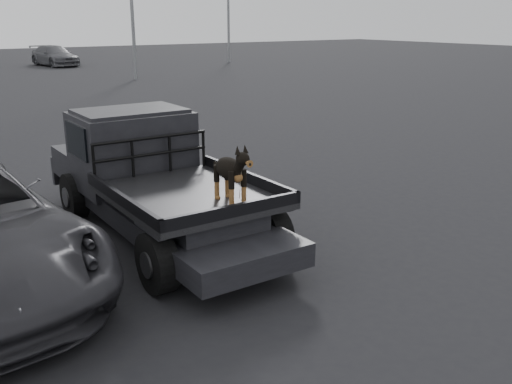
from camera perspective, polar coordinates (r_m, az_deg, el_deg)
ground at (r=7.98m, az=-1.45°, el=-6.38°), size 120.00×120.00×0.00m
flatbed_ute at (r=8.67m, az=-9.59°, el=-1.42°), size 2.00×5.40×0.92m
ute_cab at (r=9.29m, az=-12.34°, el=5.41°), size 1.72×1.30×0.88m
headache_rack at (r=8.65m, az=-10.39°, el=3.55°), size 1.80×0.08×0.55m
dog at (r=7.19m, az=-2.62°, el=1.86°), size 0.32×0.60×0.74m
distant_car_b at (r=42.18m, az=-19.49°, el=12.72°), size 2.54×4.85×1.34m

